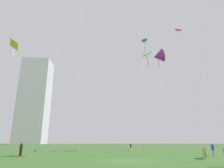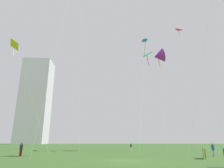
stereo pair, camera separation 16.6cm
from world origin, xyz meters
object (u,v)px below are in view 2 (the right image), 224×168
(person_standing_0, at_px, (131,147))
(kite_flying_4, at_px, (159,56))
(kite_flying_1, at_px, (179,30))
(kite_flying_7, at_px, (147,55))
(event_banner, at_px, (204,153))
(distant_highrise_0, at_px, (36,101))
(person_standing_3, at_px, (213,149))
(kite_flying_2, at_px, (15,46))
(kite_flying_8, at_px, (145,40))
(person_standing_1, at_px, (21,148))

(person_standing_0, relative_size, kite_flying_4, 0.07)
(kite_flying_1, height_order, kite_flying_7, kite_flying_1)
(person_standing_0, distance_m, kite_flying_1, 33.06)
(kite_flying_1, bearing_deg, event_banner, -109.57)
(distant_highrise_0, bearing_deg, person_standing_3, -61.39)
(person_standing_3, distance_m, event_banner, 4.16)
(kite_flying_7, relative_size, distant_highrise_0, 0.35)
(distant_highrise_0, distance_m, event_banner, 136.56)
(event_banner, bearing_deg, kite_flying_1, 70.43)
(person_standing_3, distance_m, distant_highrise_0, 135.17)
(kite_flying_2, relative_size, kite_flying_8, 0.84)
(kite_flying_7, bearing_deg, person_standing_1, -151.64)
(kite_flying_1, relative_size, kite_flying_7, 1.48)
(person_standing_0, relative_size, kite_flying_2, 0.07)
(kite_flying_8, height_order, distant_highrise_0, distant_highrise_0)
(person_standing_3, relative_size, event_banner, 0.82)
(kite_flying_4, height_order, kite_flying_7, kite_flying_4)
(kite_flying_7, bearing_deg, distant_highrise_0, 121.11)
(person_standing_0, xyz_separation_m, kite_flying_8, (3.43, -2.02, 22.80))
(person_standing_3, bearing_deg, kite_flying_1, -7.76)
(person_standing_3, xyz_separation_m, kite_flying_2, (-32.36, 8.28, 19.02))
(kite_flying_1, height_order, distant_highrise_0, distant_highrise_0)
(kite_flying_7, xyz_separation_m, distant_highrise_0, (-61.56, 102.01, 10.42))
(person_standing_3, distance_m, kite_flying_2, 38.44)
(kite_flying_1, relative_size, kite_flying_2, 1.48)
(kite_flying_1, xyz_separation_m, distant_highrise_0, (-71.88, 95.25, -0.16))
(kite_flying_7, relative_size, kite_flying_8, 0.84)
(person_standing_3, bearing_deg, distant_highrise_0, 37.68)
(person_standing_0, xyz_separation_m, event_banner, (6.44, -17.38, -0.27))
(person_standing_3, bearing_deg, kite_flying_7, 31.99)
(kite_flying_8, bearing_deg, distant_highrise_0, 121.11)
(kite_flying_4, bearing_deg, kite_flying_2, -171.88)
(distant_highrise_0, bearing_deg, person_standing_1, -71.69)
(person_standing_3, bearing_deg, person_standing_0, 39.93)
(kite_flying_7, height_order, event_banner, kite_flying_7)
(kite_flying_7, distance_m, kite_flying_8, 3.83)
(kite_flying_2, xyz_separation_m, kite_flying_7, (26.97, 3.40, -0.07))
(person_standing_3, bearing_deg, kite_flying_4, 19.53)
(kite_flying_4, height_order, distant_highrise_0, distant_highrise_0)
(person_standing_0, distance_m, event_banner, 18.53)
(person_standing_3, relative_size, distant_highrise_0, 0.03)
(person_standing_0, distance_m, distant_highrise_0, 118.71)
(kite_flying_8, bearing_deg, kite_flying_7, -58.55)
(kite_flying_2, relative_size, distant_highrise_0, 0.34)
(kite_flying_7, distance_m, distant_highrise_0, 119.60)
(person_standing_0, height_order, kite_flying_7, kite_flying_7)
(person_standing_0, relative_size, kite_flying_8, 0.06)
(person_standing_1, distance_m, event_banner, 23.05)
(person_standing_1, xyz_separation_m, kite_flying_4, (22.71, 11.65, 19.01))
(person_standing_0, relative_size, person_standing_1, 0.88)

